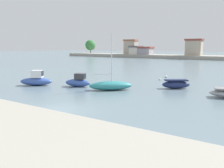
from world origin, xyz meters
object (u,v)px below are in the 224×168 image
at_px(moored_boat_0, 36,80).
at_px(moored_boat_3, 176,84).
at_px(mooring_buoy_4, 124,83).
at_px(moored_boat_1, 78,82).
at_px(moored_boat_2, 111,85).
at_px(mooring_buoy_3, 166,76).
at_px(mooring_buoy_1, 113,85).
at_px(mooring_buoy_2, 160,79).

distance_m(moored_boat_0, moored_boat_3, 16.95).
bearing_deg(mooring_buoy_4, moored_boat_1, -129.44).
relative_size(moored_boat_2, mooring_buoy_4, 22.99).
height_order(mooring_buoy_3, mooring_buoy_4, mooring_buoy_3).
distance_m(moored_boat_2, mooring_buoy_1, 2.56).
distance_m(mooring_buoy_1, mooring_buoy_3, 11.39).
height_order(moored_boat_1, mooring_buoy_4, moored_boat_1).
distance_m(moored_boat_1, mooring_buoy_2, 12.26).
xyz_separation_m(mooring_buoy_3, mooring_buoy_4, (-2.27, -9.13, -0.06)).
distance_m(mooring_buoy_3, mooring_buoy_4, 9.41).
distance_m(moored_boat_2, mooring_buoy_2, 10.44).
height_order(moored_boat_0, moored_boat_3, moored_boat_0).
bearing_deg(mooring_buoy_4, mooring_buoy_2, 67.84).
height_order(moored_boat_2, mooring_buoy_3, moored_boat_2).
xyz_separation_m(moored_boat_0, mooring_buoy_4, (8.67, 6.67, -0.51)).
height_order(moored_boat_0, mooring_buoy_3, moored_boat_0).
height_order(moored_boat_1, moored_boat_2, moored_boat_2).
relative_size(mooring_buoy_1, mooring_buoy_2, 1.14).
xyz_separation_m(mooring_buoy_1, mooring_buoy_2, (2.79, 8.03, -0.02)).
bearing_deg(moored_boat_0, moored_boat_3, -5.52).
bearing_deg(mooring_buoy_3, mooring_buoy_2, -86.30).
height_order(mooring_buoy_2, mooring_buoy_3, mooring_buoy_3).
bearing_deg(mooring_buoy_2, mooring_buoy_4, -112.16).
height_order(mooring_buoy_1, mooring_buoy_2, mooring_buoy_1).
relative_size(moored_boat_0, mooring_buoy_3, 10.45).
bearing_deg(mooring_buoy_3, moored_boat_2, -96.18).
relative_size(mooring_buoy_1, mooring_buoy_3, 0.86).
bearing_deg(mooring_buoy_1, moored_boat_1, -143.09).
xyz_separation_m(moored_boat_1, mooring_buoy_4, (3.71, 4.51, -0.47)).
bearing_deg(moored_boat_3, mooring_buoy_4, 151.29).
relative_size(moored_boat_1, mooring_buoy_1, 9.95).
distance_m(moored_boat_1, moored_boat_2, 4.54).
relative_size(moored_boat_0, mooring_buoy_2, 13.83).
bearing_deg(mooring_buoy_4, mooring_buoy_3, 76.01).
bearing_deg(mooring_buoy_2, moored_boat_0, -131.18).
height_order(moored_boat_0, mooring_buoy_4, moored_boat_0).
bearing_deg(mooring_buoy_3, moored_boat_0, -124.71).
xyz_separation_m(moored_boat_2, moored_boat_3, (5.75, 4.96, -0.03)).
height_order(moored_boat_2, mooring_buoy_1, moored_boat_2).
relative_size(moored_boat_1, mooring_buoy_3, 8.54).
height_order(mooring_buoy_2, mooring_buoy_4, mooring_buoy_2).
bearing_deg(mooring_buoy_1, mooring_buoy_3, 76.85).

